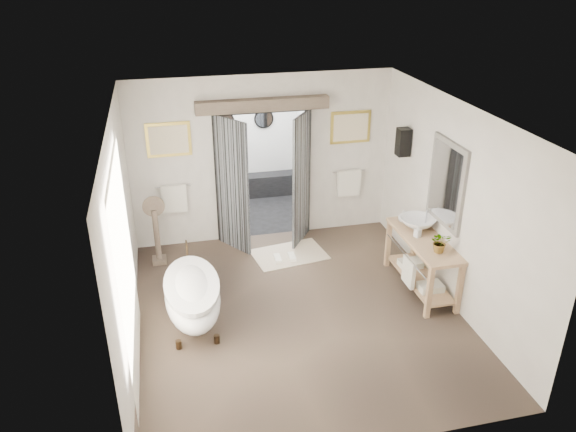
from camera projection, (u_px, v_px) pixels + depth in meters
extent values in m
plane|color=brown|center=(297.00, 312.00, 8.04)|extent=(5.00, 5.00, 0.00)
cube|color=silver|center=(364.00, 336.00, 5.22)|extent=(4.50, 0.02, 2.90)
cube|color=silver|center=(123.00, 239.00, 6.95)|extent=(0.02, 5.00, 2.90)
cube|color=silver|center=(453.00, 205.00, 7.88)|extent=(0.02, 5.00, 2.90)
cube|color=silver|center=(173.00, 166.00, 9.30)|extent=(1.45, 0.02, 2.90)
cube|color=silver|center=(347.00, 153.00, 9.93)|extent=(1.45, 0.02, 2.90)
cube|color=silver|center=(262.00, 92.00, 9.12)|extent=(1.60, 0.02, 0.60)
cube|color=silver|center=(299.00, 114.00, 6.79)|extent=(4.50, 5.00, 0.02)
cube|color=white|center=(126.00, 270.00, 6.48)|extent=(0.02, 2.20, 2.70)
cube|color=gray|center=(447.00, 184.00, 7.95)|extent=(0.05, 0.95, 1.25)
cube|color=silver|center=(445.00, 184.00, 7.94)|extent=(0.01, 0.80, 1.10)
cube|color=black|center=(403.00, 142.00, 9.02)|extent=(0.20, 0.20, 0.45)
sphere|color=#FFCC8C|center=(403.00, 142.00, 9.02)|extent=(0.10, 0.10, 0.10)
cube|color=black|center=(255.00, 212.00, 11.11)|extent=(2.20, 2.00, 0.01)
cube|color=silver|center=(251.00, 85.00, 10.04)|extent=(2.20, 2.00, 0.02)
cube|color=white|center=(245.00, 136.00, 11.46)|extent=(2.20, 0.02, 2.50)
cube|color=white|center=(194.00, 156.00, 10.35)|extent=(0.02, 2.00, 2.50)
cube|color=white|center=(309.00, 148.00, 10.81)|extent=(0.02, 2.00, 2.50)
cube|color=black|center=(248.00, 186.00, 11.74)|extent=(2.00, 0.35, 0.45)
cylinder|color=silver|center=(225.00, 121.00, 11.20)|extent=(0.40, 0.03, 0.40)
cylinder|color=silver|center=(264.00, 119.00, 11.37)|extent=(0.40, 0.03, 0.40)
cube|color=black|center=(217.00, 179.00, 9.58)|extent=(0.07, 0.10, 2.30)
cube|color=black|center=(308.00, 172.00, 9.91)|extent=(0.07, 0.10, 2.30)
cube|color=black|center=(262.00, 111.00, 9.25)|extent=(1.67, 0.10, 0.07)
cube|color=black|center=(232.00, 186.00, 9.31)|extent=(0.48, 0.69, 2.30)
cube|color=black|center=(302.00, 180.00, 9.56)|extent=(0.48, 0.69, 2.30)
cube|color=brown|center=(263.00, 105.00, 9.11)|extent=(2.20, 0.20, 0.20)
cube|color=gold|center=(169.00, 140.00, 9.08)|extent=(0.72, 0.03, 0.57)
cube|color=beige|center=(169.00, 140.00, 9.06)|extent=(0.62, 0.01, 0.47)
cube|color=gold|center=(350.00, 127.00, 9.71)|extent=(0.72, 0.03, 0.57)
cube|color=beige|center=(351.00, 127.00, 9.70)|extent=(0.62, 0.01, 0.47)
cylinder|color=silver|center=(173.00, 186.00, 9.39)|extent=(0.60, 0.02, 0.02)
cube|color=white|center=(174.00, 199.00, 9.46)|extent=(0.42, 0.08, 0.48)
cylinder|color=silver|center=(349.00, 171.00, 10.02)|extent=(0.60, 0.02, 0.02)
cube|color=white|center=(349.00, 183.00, 10.10)|extent=(0.42, 0.08, 0.48)
cylinder|color=#362718|center=(179.00, 345.00, 7.28)|extent=(0.08, 0.08, 0.12)
cylinder|color=#362718|center=(217.00, 339.00, 7.39)|extent=(0.08, 0.08, 0.12)
cylinder|color=#362718|center=(174.00, 295.00, 8.33)|extent=(0.08, 0.08, 0.12)
cylinder|color=#362718|center=(208.00, 291.00, 8.43)|extent=(0.08, 0.08, 0.12)
ellipsoid|color=white|center=(192.00, 296.00, 7.72)|extent=(0.76, 1.69, 0.54)
cylinder|color=#362718|center=(187.00, 249.00, 8.26)|extent=(0.03, 0.03, 0.22)
cube|color=tan|center=(429.00, 292.00, 7.75)|extent=(0.07, 0.07, 0.85)
cube|color=tan|center=(460.00, 288.00, 7.84)|extent=(0.07, 0.07, 0.85)
cube|color=tan|center=(388.00, 242.00, 9.05)|extent=(0.07, 0.07, 0.85)
cube|color=tan|center=(415.00, 239.00, 9.14)|extent=(0.07, 0.07, 0.85)
cube|color=tan|center=(424.00, 240.00, 8.27)|extent=(0.55, 1.60, 0.05)
cube|color=tan|center=(420.00, 278.00, 8.56)|extent=(0.45, 1.50, 0.03)
cylinder|color=silver|center=(406.00, 255.00, 8.32)|extent=(0.02, 1.40, 0.02)
cube|color=white|center=(409.00, 272.00, 8.27)|extent=(0.06, 0.34, 0.42)
cube|color=white|center=(430.00, 287.00, 8.22)|extent=(0.35, 0.25, 0.10)
cube|color=white|center=(410.00, 263.00, 8.84)|extent=(0.35, 0.25, 0.10)
cube|color=brown|center=(160.00, 260.00, 9.30)|extent=(0.23, 0.23, 0.08)
cylinder|color=brown|center=(157.00, 235.00, 9.10)|extent=(0.09, 0.09, 0.88)
cylinder|color=silver|center=(153.00, 206.00, 8.90)|extent=(0.31, 0.02, 0.31)
cylinder|color=brown|center=(154.00, 206.00, 8.89)|extent=(0.35, 0.02, 0.35)
cube|color=beige|center=(289.00, 254.00, 9.55)|extent=(1.31, 0.98, 0.01)
cube|color=white|center=(278.00, 258.00, 9.36)|extent=(0.11, 0.27, 0.05)
cube|color=white|center=(292.00, 257.00, 9.41)|extent=(0.11, 0.27, 0.05)
imported|color=white|center=(418.00, 223.00, 8.50)|extent=(0.61, 0.61, 0.19)
imported|color=gray|center=(440.00, 242.00, 7.83)|extent=(0.33, 0.30, 0.31)
imported|color=gray|center=(418.00, 231.00, 8.27)|extent=(0.11, 0.11, 0.19)
imported|color=gray|center=(403.00, 216.00, 8.74)|extent=(0.17, 0.17, 0.19)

